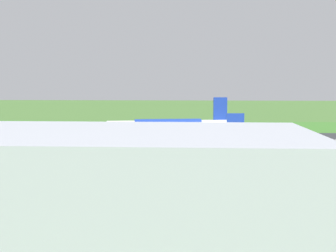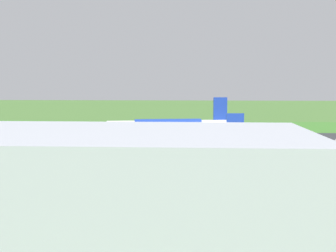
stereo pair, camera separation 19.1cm
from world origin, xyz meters
name	(u,v)px [view 1 (the left image)]	position (x,y,z in m)	size (l,w,h in m)	color
ground_plane	(132,137)	(0.00, 0.00, 0.00)	(800.00, 800.00, 0.00)	#477233
runway_asphalt	(132,137)	(0.00, 0.00, 0.03)	(600.00, 38.98, 0.06)	#2D3033
apron_concrete	(101,162)	(0.00, 57.28, 0.03)	(440.00, 110.00, 0.05)	gray
grass_verge_foreground	(143,128)	(0.00, -36.67, 0.02)	(600.00, 80.00, 0.04)	#3C782B
airliner_main	(169,126)	(-14.85, -0.07, 4.35)	(53.88, 44.35, 15.88)	white
airliner_parked_mid	(171,149)	(-18.98, 57.49, 3.62)	(45.44, 37.27, 13.26)	white
service_truck_baggage	(51,143)	(22.44, 31.58, 1.40)	(3.96, 6.21, 2.65)	black
service_car_followme	(266,148)	(-48.07, 33.80, 0.84)	(4.56, 3.53, 1.62)	gold
no_stopping_sign	(106,125)	(18.47, -38.89, 1.35)	(0.60, 0.10, 2.25)	slate
traffic_cone_orange	(88,128)	(26.19, -33.32, 0.28)	(0.40, 0.40, 0.55)	orange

